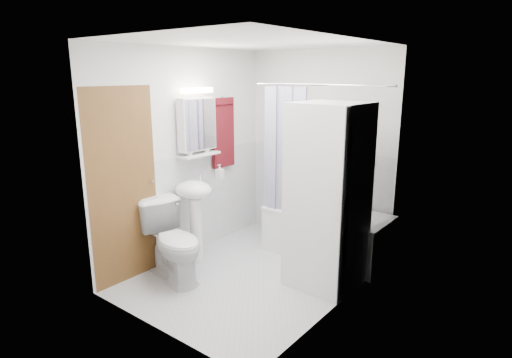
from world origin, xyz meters
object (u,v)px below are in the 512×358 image
Objects in this scene: bathtub at (327,231)px; sink at (194,202)px; toilet at (174,242)px; washer_dryer at (328,197)px.

bathtub is 1.38× the size of sink.
washer_dryer is at bearing -41.49° from toilet.
bathtub is 1.79m from toilet.
toilet is (0.14, -0.45, -0.30)m from sink.
toilet is at bearing -123.13° from bathtub.
washer_dryer is (1.43, 0.45, 0.22)m from sink.
sink is at bearing -136.72° from bathtub.
bathtub is at bearing -19.42° from toilet.
bathtub is 0.78× the size of washer_dryer.
sink is 1.52m from washer_dryer.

